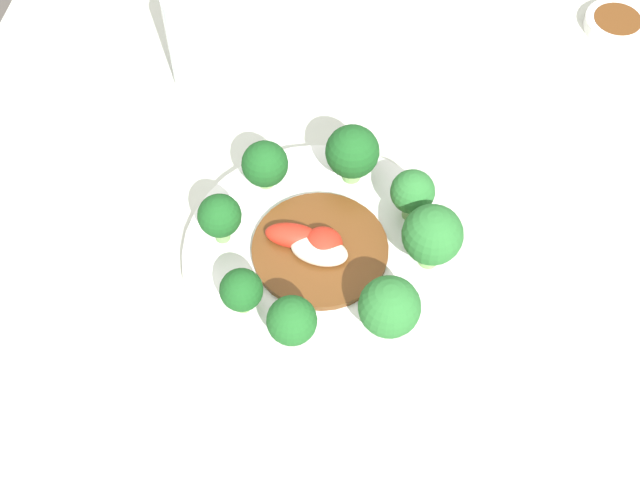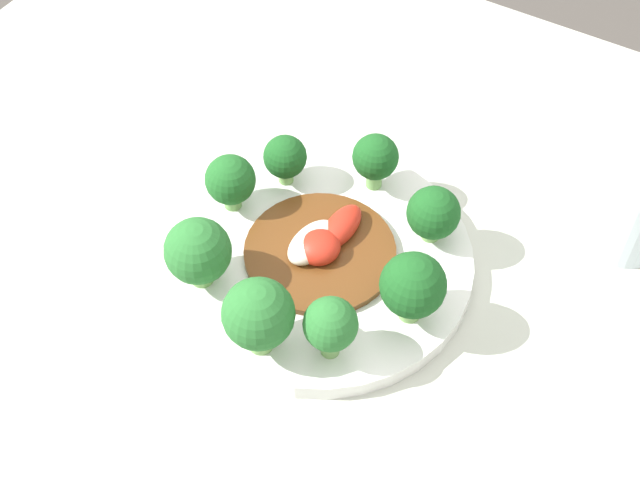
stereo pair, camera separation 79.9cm
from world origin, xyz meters
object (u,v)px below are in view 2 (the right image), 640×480
broccoli_east (413,286)px  stirfry_center (321,246)px  drinking_glass (640,192)px  broccoli_north (375,158)px  broccoli_south (258,315)px  broccoli_southeast (330,325)px  broccoli_southwest (198,252)px  broccoli_northwest (285,157)px  plate (320,260)px  broccoli_northeast (433,213)px  broccoli_west (230,181)px

broccoli_east → stirfry_center: broccoli_east is taller
drinking_glass → broccoli_north: bearing=-161.9°
broccoli_east → broccoli_south: 0.13m
broccoli_southeast → broccoli_southwest: 0.13m
broccoli_east → broccoli_northwest: 0.19m
plate → broccoli_south: size_ratio=3.67×
broccoli_southeast → stirfry_center: broccoli_southeast is taller
broccoli_south → broccoli_northwest: size_ratio=1.43×
broccoli_northeast → broccoli_northwest: bearing=-176.8°
broccoli_east → drinking_glass: bearing=56.3°
broccoli_south → drinking_glass: size_ratio=0.59×
broccoli_southeast → broccoli_west: size_ratio=1.07×
plate → broccoli_southeast: bearing=-54.5°
broccoli_east → broccoli_northeast: (-0.02, 0.08, -0.01)m
broccoli_west → stirfry_center: size_ratio=0.43×
broccoli_west → broccoli_southwest: 0.09m
broccoli_northeast → broccoli_south: 0.19m
broccoli_north → broccoli_northeast: bearing=-21.5°
broccoli_northwest → stirfry_center: size_ratio=0.39×
broccoli_southeast → broccoli_southwest: size_ratio=0.91×
broccoli_south → stirfry_center: size_ratio=0.55×
broccoli_south → drinking_glass: (0.21, 0.27, 0.00)m
broccoli_southeast → broccoli_south: (-0.05, -0.02, 0.01)m
broccoli_northeast → broccoli_west: (-0.17, -0.06, 0.00)m
plate → broccoli_northeast: bearing=42.9°
broccoli_east → stirfry_center: size_ratio=0.51×
broccoli_east → broccoli_south: bearing=-135.2°
broccoli_west → broccoli_south: size_ratio=0.77×
broccoli_southeast → broccoli_northwest: 0.19m
broccoli_north → broccoli_southeast: (0.06, -0.18, 0.00)m
drinking_glass → broccoli_south: bearing=-127.9°
broccoli_east → drinking_glass: drinking_glass is taller
broccoli_north → broccoli_southeast: 0.19m
broccoli_northeast → drinking_glass: bearing=34.5°
broccoli_northeast → broccoli_south: size_ratio=0.75×
broccoli_northeast → broccoli_northwest: broccoli_northeast is taller
broccoli_north → broccoli_south: size_ratio=0.79×
broccoli_north → broccoli_southwest: broccoli_southwest is taller
broccoli_southwest → drinking_glass: drinking_glass is taller
stirfry_center → broccoli_northwest: bearing=141.9°
broccoli_northeast → broccoli_southeast: size_ratio=0.91×
broccoli_east → broccoli_southwest: (-0.17, -0.06, -0.00)m
broccoli_southeast → broccoli_north: bearing=107.9°
broccoli_southeast → plate: bearing=125.5°
plate → drinking_glass: drinking_glass is taller
broccoli_north → broccoli_southwest: 0.19m
plate → broccoli_south: broccoli_south is taller
broccoli_southeast → broccoli_west: broccoli_southeast is taller
broccoli_northeast → broccoli_southwest: size_ratio=0.82×
broccoli_southeast → stirfry_center: bearing=124.7°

